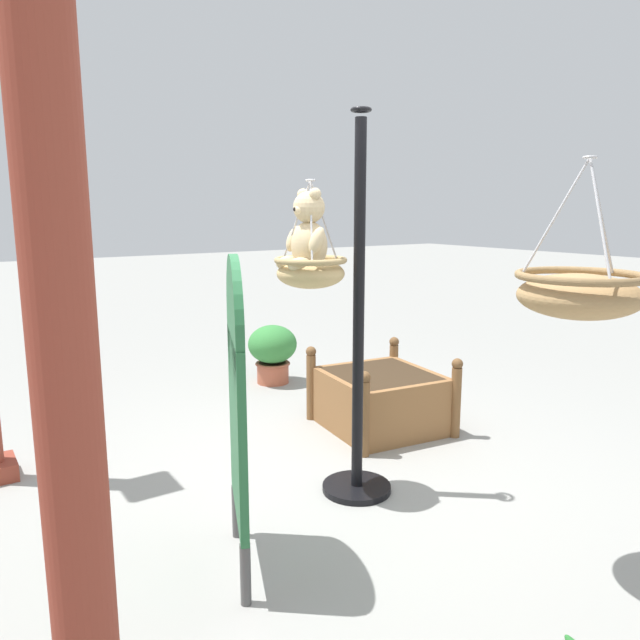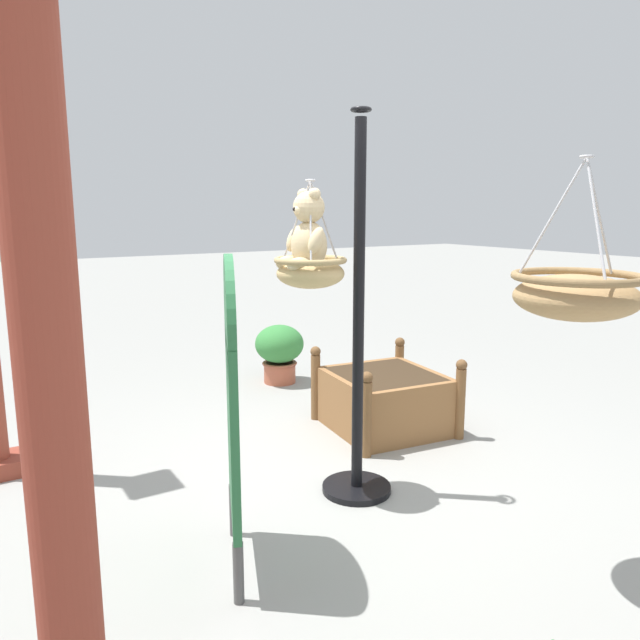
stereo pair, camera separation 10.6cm
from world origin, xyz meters
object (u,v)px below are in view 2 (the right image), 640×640
at_px(potted_plant_tall_leafy, 279,350).
at_px(hanging_basket_left_high, 576,294).
at_px(hanging_basket_with_teddy, 311,271).
at_px(teddy_bear, 307,236).
at_px(greenhouse_pillar_far_back, 44,311).
at_px(display_sign_board, 232,389).
at_px(wooden_planter_box, 384,398).
at_px(display_pole_central, 358,383).

bearing_deg(potted_plant_tall_leafy, hanging_basket_left_high, 172.81).
height_order(hanging_basket_with_teddy, teddy_bear, hanging_basket_with_teddy).
xyz_separation_m(hanging_basket_left_high, greenhouse_pillar_far_back, (0.24, 2.14, 0.08)).
bearing_deg(display_sign_board, wooden_planter_box, -57.91).
bearing_deg(hanging_basket_left_high, greenhouse_pillar_far_back, 83.58).
bearing_deg(hanging_basket_with_teddy, wooden_planter_box, -59.20).
bearing_deg(hanging_basket_with_teddy, greenhouse_pillar_far_back, 126.41).
relative_size(hanging_basket_with_teddy, display_sign_board, 0.41).
height_order(display_pole_central, display_sign_board, display_pole_central).
relative_size(hanging_basket_left_high, greenhouse_pillar_far_back, 0.23).
distance_m(greenhouse_pillar_far_back, display_sign_board, 1.25).
bearing_deg(potted_plant_tall_leafy, display_sign_board, 148.14).
bearing_deg(potted_plant_tall_leafy, greenhouse_pillar_far_back, 143.15).
height_order(display_pole_central, teddy_bear, display_pole_central).
height_order(display_pole_central, greenhouse_pillar_far_back, greenhouse_pillar_far_back).
distance_m(greenhouse_pillar_far_back, wooden_planter_box, 3.50).
height_order(wooden_planter_box, display_sign_board, display_sign_board).
height_order(display_pole_central, potted_plant_tall_leafy, display_pole_central).
height_order(hanging_basket_with_teddy, display_sign_board, hanging_basket_with_teddy).
xyz_separation_m(teddy_bear, potted_plant_tall_leafy, (2.28, -1.01, -1.28)).
xyz_separation_m(greenhouse_pillar_far_back, potted_plant_tall_leafy, (3.48, -2.61, -1.15)).
distance_m(teddy_bear, wooden_planter_box, 1.89).
bearing_deg(wooden_planter_box, hanging_basket_left_high, 164.64).
xyz_separation_m(teddy_bear, wooden_planter_box, (0.65, -1.12, -1.37)).
distance_m(teddy_bear, hanging_basket_left_high, 1.55).
distance_m(hanging_basket_left_high, potted_plant_tall_leafy, 3.90).
bearing_deg(wooden_planter_box, display_sign_board, 122.09).
relative_size(hanging_basket_with_teddy, wooden_planter_box, 0.60).
bearing_deg(hanging_basket_left_high, wooden_planter_box, -15.36).
height_order(hanging_basket_left_high, wooden_planter_box, hanging_basket_left_high).
distance_m(hanging_basket_left_high, display_sign_board, 1.64).
relative_size(greenhouse_pillar_far_back, display_sign_board, 1.95).
xyz_separation_m(wooden_planter_box, display_sign_board, (-1.15, 1.83, 0.68)).
distance_m(wooden_planter_box, potted_plant_tall_leafy, 1.64).
xyz_separation_m(teddy_bear, display_sign_board, (-0.50, 0.72, -0.69)).
bearing_deg(wooden_planter_box, teddy_bear, 120.27).
bearing_deg(hanging_basket_with_teddy, potted_plant_tall_leafy, -23.39).
height_order(teddy_bear, display_sign_board, teddy_bear).
bearing_deg(hanging_basket_left_high, display_pole_central, 11.85).
bearing_deg(hanging_basket_with_teddy, display_pole_central, -120.96).
bearing_deg(wooden_planter_box, display_pole_central, 133.57).
bearing_deg(display_pole_central, display_sign_board, 109.39).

